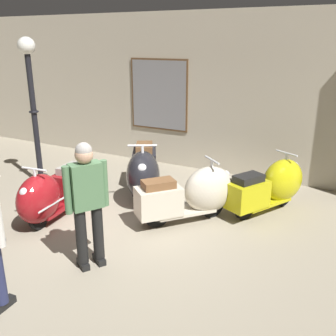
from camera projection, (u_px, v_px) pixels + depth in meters
name	position (u px, v px, depth m)	size (l,w,h in m)	color
ground_plane	(113.00, 233.00, 5.95)	(60.00, 60.00, 0.00)	gray
showroom_back_wall	(210.00, 94.00, 8.34)	(18.00, 0.63, 3.44)	#BCB29E
scooter_0	(50.00, 195.00, 6.22)	(0.65, 1.69, 1.01)	black
scooter_1	(144.00, 172.00, 7.09)	(1.38, 1.88, 1.14)	black
scooter_2	(194.00, 194.00, 6.22)	(1.45, 1.59, 1.03)	black
scooter_3	(272.00, 185.00, 6.62)	(1.17, 1.67, 1.00)	black
lamppost	(32.00, 99.00, 7.41)	(0.33, 0.33, 2.91)	black
visitor_1	(87.00, 197.00, 4.79)	(0.40, 0.50, 1.69)	black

